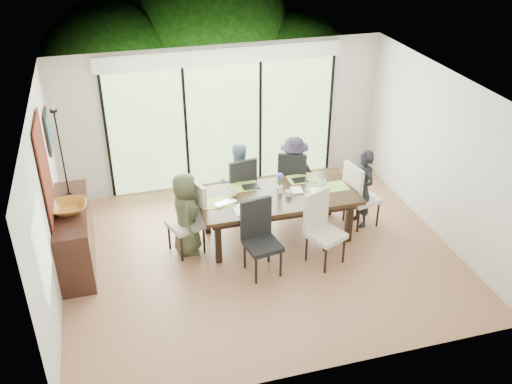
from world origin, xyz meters
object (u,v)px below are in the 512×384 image
object	(u,v)px
chair_far_left	(238,185)
chair_near_left	(263,240)
chair_far_right	(293,178)
cup_b	(289,194)
chair_near_right	(326,230)
person_left_end	(186,214)
cup_a	(233,193)
person_far_right	(293,173)
table_top	(278,196)
laptop	(227,204)
sideboard	(75,236)
person_right_end	(362,189)
vase	(280,189)
person_far_left	(238,181)
bowl	(69,208)
chair_left_end	(185,219)
cup_c	(322,183)
chair_right_end	(363,194)

from	to	relation	value
chair_far_left	chair_near_left	bearing A→B (deg)	77.90
chair_far_right	cup_b	xyz separation A→B (m)	(-0.40, -0.95, 0.26)
chair_near_right	person_left_end	distance (m)	2.17
chair_near_right	cup_a	world-z (taller)	chair_near_right
person_far_right	cup_b	xyz separation A→B (m)	(-0.40, -0.93, 0.16)
table_top	laptop	bearing A→B (deg)	-173.29
person_left_end	sideboard	bearing A→B (deg)	93.58
laptop	person_left_end	bearing A→B (deg)	152.93
table_top	cup_b	bearing A→B (deg)	-33.69
person_right_end	vase	distance (m)	1.44
person_far_left	person_far_right	xyz separation A→B (m)	(1.00, 0.00, 0.00)
cup_a	bowl	world-z (taller)	bowl
chair_far_right	laptop	xyz separation A→B (m)	(-1.40, -0.95, 0.23)
vase	sideboard	bearing A→B (deg)	178.48
person_right_end	cup_a	xyz separation A→B (m)	(-2.18, 0.15, 0.16)
person_far_right	cup_a	xyz separation A→B (m)	(-1.25, -0.68, 0.16)
cup_a	laptop	bearing A→B (deg)	-120.96
cup_a	chair_left_end	bearing A→B (deg)	-169.38
chair_far_left	sideboard	world-z (taller)	chair_far_left
table_top	chair_near_left	world-z (taller)	chair_near_left
sideboard	vase	bearing A→B (deg)	-1.52
person_right_end	cup_a	world-z (taller)	person_right_end
chair_far_right	person_right_end	xyz separation A→B (m)	(0.93, -0.85, 0.10)
person_far_right	cup_a	world-z (taller)	person_far_right
vase	cup_b	bearing A→B (deg)	-56.31
cup_a	cup_b	distance (m)	0.89
person_left_end	vase	size ratio (longest dim) A/B	10.75
chair_near_right	person_far_left	distance (m)	1.95
person_far_left	cup_b	bearing A→B (deg)	115.61
cup_b	cup_c	bearing A→B (deg)	17.10
chair_near_left	sideboard	bearing A→B (deg)	149.96
person_left_end	laptop	size ratio (longest dim) A/B	3.91
person_right_end	laptop	size ratio (longest dim) A/B	3.91
chair_near_left	cup_a	size ratio (longest dim) A/B	8.87
chair_near_right	cup_b	bearing A→B (deg)	89.82
cup_c	table_top	bearing A→B (deg)	-172.87
table_top	bowl	size ratio (longest dim) A/B	4.90
chair_left_end	bowl	world-z (taller)	chair_left_end
person_far_left	chair_near_left	bearing A→B (deg)	81.10
chair_left_end	sideboard	size ratio (longest dim) A/B	0.67
chair_near_right	person_far_right	size ratio (longest dim) A/B	0.85
chair_far_right	chair_near_left	xyz separation A→B (m)	(-1.05, -1.72, 0.00)
chair_left_end	person_left_end	bearing A→B (deg)	70.25
person_far_right	cup_b	size ratio (longest dim) A/B	12.90
chair_far_left	person_far_right	bearing A→B (deg)	168.42
chair_far_left	cup_c	world-z (taller)	chair_far_left
table_top	cup_b	size ratio (longest dim) A/B	24.00
chair_right_end	chair_far_right	distance (m)	1.27
chair_far_left	person_far_left	distance (m)	0.10
table_top	chair_near_right	xyz separation A→B (m)	(0.50, -0.87, -0.18)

